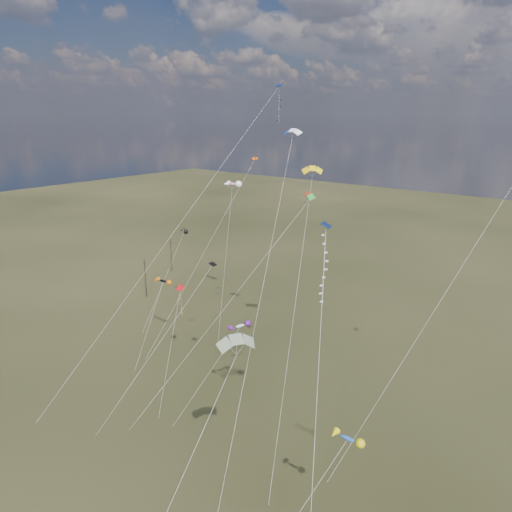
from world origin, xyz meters
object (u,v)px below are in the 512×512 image
Objects in this scene: utility_pole_near at (145,278)px; novelty_black_orange at (163,281)px; utility_pole_far at (171,255)px; parafoil_yellow at (312,170)px.

novelty_black_orange is at bearing -30.43° from utility_pole_near.
utility_pole_near is 1.00× the size of utility_pole_far.
utility_pole_near is at bearing -60.26° from utility_pole_far.
utility_pole_far is (-8.00, 14.00, 0.00)m from utility_pole_near.
utility_pole_far is 37.11m from novelty_black_orange.
novelty_black_orange is at bearing -43.13° from utility_pole_far.
utility_pole_near and utility_pole_far have the same top height.
utility_pole_near is 0.27× the size of parafoil_yellow.
utility_pole_near is 48.78m from parafoil_yellow.
novelty_black_orange reaches higher than utility_pole_far.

